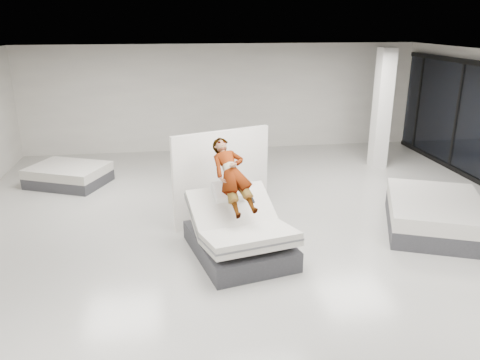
{
  "coord_description": "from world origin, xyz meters",
  "views": [
    {
      "loc": [
        -1.63,
        -7.22,
        3.88
      ],
      "look_at": [
        -0.37,
        1.04,
        1.0
      ],
      "focal_mm": 35.0,
      "sensor_mm": 36.0,
      "label": 1
    }
  ],
  "objects_px": {
    "person": "(233,186)",
    "remote": "(252,200)",
    "column": "(382,109)",
    "flat_bed_right_far": "(434,214)",
    "flat_bed_left_far": "(69,175)",
    "divider_panel": "(222,177)",
    "hero_bed": "(239,235)"
  },
  "relations": [
    {
      "from": "hero_bed",
      "to": "person",
      "type": "xyz_separation_m",
      "value": [
        -0.07,
        0.31,
        0.81
      ]
    },
    {
      "from": "person",
      "to": "column",
      "type": "xyz_separation_m",
      "value": [
        4.61,
        4.21,
        0.43
      ]
    },
    {
      "from": "person",
      "to": "flat_bed_right_far",
      "type": "distance_m",
      "value": 4.05
    },
    {
      "from": "hero_bed",
      "to": "remote",
      "type": "bearing_deg",
      "value": 3.17
    },
    {
      "from": "person",
      "to": "flat_bed_right_far",
      "type": "relative_size",
      "value": 0.57
    },
    {
      "from": "hero_bed",
      "to": "flat_bed_right_far",
      "type": "distance_m",
      "value": 3.91
    },
    {
      "from": "hero_bed",
      "to": "divider_panel",
      "type": "relative_size",
      "value": 1.08
    },
    {
      "from": "divider_panel",
      "to": "column",
      "type": "distance_m",
      "value": 5.62
    },
    {
      "from": "column",
      "to": "flat_bed_right_far",
      "type": "bearing_deg",
      "value": -99.23
    },
    {
      "from": "divider_panel",
      "to": "flat_bed_left_far",
      "type": "bearing_deg",
      "value": 121.22
    },
    {
      "from": "flat_bed_right_far",
      "to": "column",
      "type": "height_order",
      "value": "column"
    },
    {
      "from": "divider_panel",
      "to": "flat_bed_right_far",
      "type": "xyz_separation_m",
      "value": [
        4.01,
        -1.02,
        -0.63
      ]
    },
    {
      "from": "person",
      "to": "remote",
      "type": "xyz_separation_m",
      "value": [
        0.29,
        -0.29,
        -0.17
      ]
    },
    {
      "from": "person",
      "to": "flat_bed_left_far",
      "type": "distance_m",
      "value": 5.38
    },
    {
      "from": "flat_bed_right_far",
      "to": "flat_bed_left_far",
      "type": "height_order",
      "value": "flat_bed_right_far"
    },
    {
      "from": "person",
      "to": "remote",
      "type": "relative_size",
      "value": 11.13
    },
    {
      "from": "divider_panel",
      "to": "person",
      "type": "bearing_deg",
      "value": -107.45
    },
    {
      "from": "flat_bed_right_far",
      "to": "divider_panel",
      "type": "bearing_deg",
      "value": 165.75
    },
    {
      "from": "person",
      "to": "column",
      "type": "distance_m",
      "value": 6.26
    },
    {
      "from": "person",
      "to": "flat_bed_left_far",
      "type": "bearing_deg",
      "value": 119.42
    },
    {
      "from": "remote",
      "to": "flat_bed_right_far",
      "type": "relative_size",
      "value": 0.05
    },
    {
      "from": "remote",
      "to": "flat_bed_left_far",
      "type": "xyz_separation_m",
      "value": [
        -3.84,
        4.22,
        -0.76
      ]
    },
    {
      "from": "remote",
      "to": "flat_bed_right_far",
      "type": "distance_m",
      "value": 3.75
    },
    {
      "from": "flat_bed_right_far",
      "to": "hero_bed",
      "type": "bearing_deg",
      "value": -173.42
    },
    {
      "from": "remote",
      "to": "column",
      "type": "xyz_separation_m",
      "value": [
        4.32,
        4.5,
        0.6
      ]
    },
    {
      "from": "divider_panel",
      "to": "flat_bed_left_far",
      "type": "distance_m",
      "value": 4.51
    },
    {
      "from": "flat_bed_right_far",
      "to": "flat_bed_left_far",
      "type": "relative_size",
      "value": 1.28
    },
    {
      "from": "remote",
      "to": "column",
      "type": "height_order",
      "value": "column"
    },
    {
      "from": "flat_bed_right_far",
      "to": "flat_bed_left_far",
      "type": "bearing_deg",
      "value": 153.21
    },
    {
      "from": "flat_bed_left_far",
      "to": "column",
      "type": "bearing_deg",
      "value": 1.95
    },
    {
      "from": "hero_bed",
      "to": "remote",
      "type": "height_order",
      "value": "hero_bed"
    },
    {
      "from": "flat_bed_left_far",
      "to": "column",
      "type": "xyz_separation_m",
      "value": [
        8.16,
        0.28,
        1.36
      ]
    }
  ]
}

